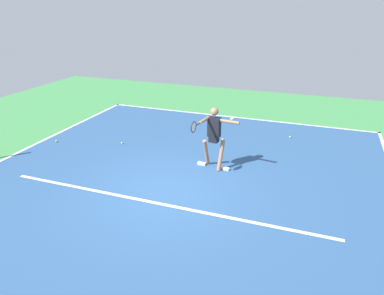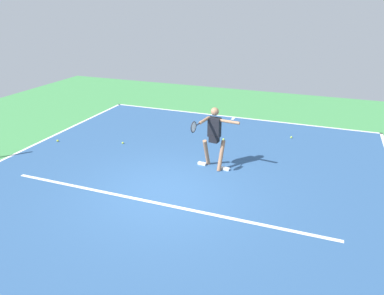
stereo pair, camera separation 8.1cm
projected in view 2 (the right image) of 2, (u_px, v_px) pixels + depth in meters
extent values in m
plane|color=#428E4C|center=(167.00, 192.00, 8.91)|extent=(22.85, 22.85, 0.00)
cube|color=#2D5484|center=(167.00, 192.00, 8.91)|extent=(10.89, 13.21, 0.00)
cube|color=white|center=(234.00, 117.00, 14.57)|extent=(10.89, 0.10, 0.01)
cube|color=white|center=(2.00, 160.00, 10.68)|extent=(0.10, 13.21, 0.01)
cube|color=white|center=(157.00, 203.00, 8.41)|extent=(8.16, 0.10, 0.01)
cube|color=white|center=(233.00, 118.00, 14.40)|extent=(0.10, 0.30, 0.01)
cylinder|color=#9E7051|center=(221.00, 156.00, 9.96)|extent=(0.16, 0.39, 0.85)
cube|color=white|center=(225.00, 169.00, 10.04)|extent=(0.25, 0.13, 0.07)
cylinder|color=#9E7051|center=(207.00, 153.00, 10.15)|extent=(0.16, 0.39, 0.85)
cube|color=white|center=(202.00, 164.00, 10.36)|extent=(0.25, 0.13, 0.07)
cube|color=black|center=(214.00, 139.00, 9.88)|extent=(0.27, 0.23, 0.20)
cube|color=black|center=(214.00, 127.00, 9.75)|extent=(0.36, 0.22, 0.54)
sphere|color=#9E7051|center=(215.00, 112.00, 9.58)|extent=(0.22, 0.22, 0.22)
cylinder|color=#9E7051|center=(230.00, 122.00, 9.47)|extent=(0.55, 0.15, 0.08)
cylinder|color=#9E7051|center=(205.00, 120.00, 9.51)|extent=(0.15, 0.55, 0.08)
cylinder|color=black|center=(198.00, 124.00, 9.19)|extent=(0.06, 0.22, 0.03)
torus|color=black|center=(194.00, 127.00, 8.99)|extent=(0.06, 0.29, 0.29)
cylinder|color=silver|center=(194.00, 127.00, 8.99)|extent=(0.03, 0.25, 0.25)
sphere|color=yellow|center=(58.00, 141.00, 12.05)|extent=(0.07, 0.07, 0.07)
sphere|color=#C6E53D|center=(224.00, 139.00, 12.16)|extent=(0.07, 0.07, 0.07)
sphere|color=#C6E53D|center=(123.00, 143.00, 11.87)|extent=(0.07, 0.07, 0.07)
sphere|color=#C6E53D|center=(291.00, 137.00, 12.35)|extent=(0.07, 0.07, 0.07)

